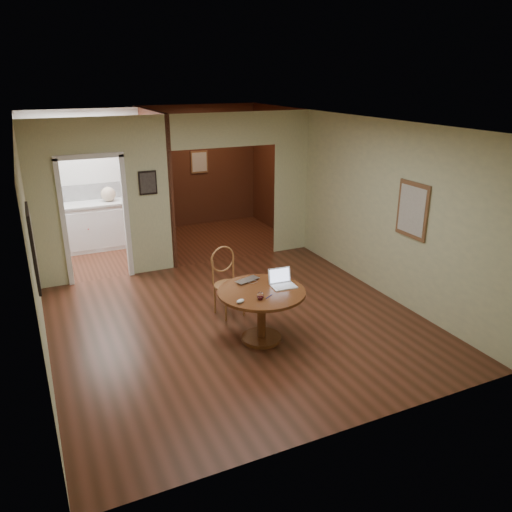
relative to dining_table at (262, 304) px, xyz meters
name	(u,v)px	position (x,y,z in m)	size (l,w,h in m)	color
floor	(239,324)	(-0.09, 0.53, -0.52)	(5.00, 5.00, 0.00)	#3F2012
room_shell	(148,193)	(-0.56, 3.63, 0.76)	(5.20, 7.50, 5.00)	white
dining_table	(262,304)	(0.00, 0.00, 0.00)	(1.13, 1.13, 0.71)	brown
chair	(226,277)	(-0.12, 0.93, 0.04)	(0.49, 0.49, 1.01)	brown
open_laptop	(282,281)	(0.31, 0.05, 0.24)	(0.32, 0.29, 0.22)	white
closed_laptop	(250,281)	(-0.02, 0.31, 0.20)	(0.34, 0.22, 0.03)	#A6A6AB
mouse	(240,301)	(-0.39, -0.22, 0.21)	(0.11, 0.06, 0.05)	white
wine_glass	(260,296)	(-0.13, -0.23, 0.23)	(0.09, 0.09, 0.10)	white
pen	(269,296)	(0.00, -0.21, 0.19)	(0.01, 0.01, 0.14)	navy
kitchen_cabinet	(94,226)	(-1.44, 4.73, -0.05)	(2.06, 0.60, 0.94)	white
grocery_bag	(108,194)	(-1.11, 4.73, 0.56)	(0.29, 0.24, 0.29)	tan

